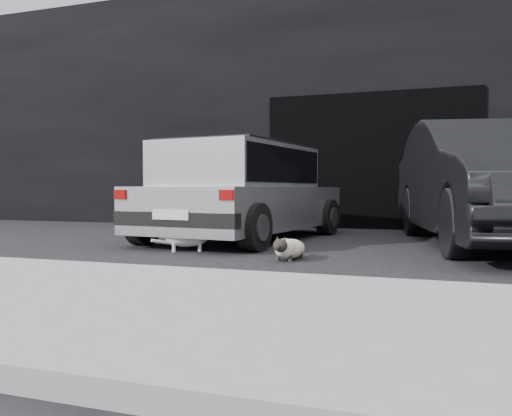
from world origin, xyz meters
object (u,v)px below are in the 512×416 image
(silver_hatchback, at_px, (242,188))
(cat_siamese, at_px, (288,248))
(second_car, at_px, (492,182))
(cat_white, at_px, (190,237))

(silver_hatchback, bearing_deg, cat_siamese, -50.33)
(second_car, distance_m, cat_siamese, 3.21)
(second_car, bearing_deg, cat_white, -163.93)
(cat_siamese, xyz_separation_m, cat_white, (-1.37, 0.40, 0.05))
(cat_siamese, bearing_deg, cat_white, -10.92)
(silver_hatchback, distance_m, cat_white, 1.71)
(cat_siamese, relative_size, cat_white, 1.16)
(silver_hatchback, height_order, cat_white, silver_hatchback)
(cat_siamese, distance_m, cat_white, 1.43)
(second_car, distance_m, cat_white, 4.04)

